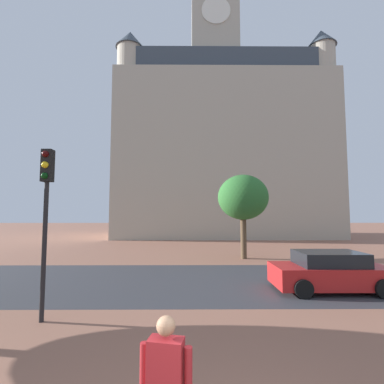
# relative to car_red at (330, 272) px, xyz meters

# --- Properties ---
(ground_plane) EXTENTS (120.00, 120.00, 0.00)m
(ground_plane) POSITION_rel_car_red_xyz_m (-4.94, 1.88, -0.69)
(ground_plane) COLOR #93604C
(street_asphalt_strip) EXTENTS (120.00, 6.66, 0.00)m
(street_asphalt_strip) POSITION_rel_car_red_xyz_m (-4.94, 1.46, -0.69)
(street_asphalt_strip) COLOR #38383D
(street_asphalt_strip) RESTS_ON ground_plane
(landmark_building) EXTENTS (25.16, 10.83, 35.17)m
(landmark_building) POSITION_rel_car_red_xyz_m (-1.25, 22.72, 10.89)
(landmark_building) COLOR #B2A893
(landmark_building) RESTS_ON ground_plane
(car_red) EXTENTS (4.14, 1.99, 1.43)m
(car_red) POSITION_rel_car_red_xyz_m (0.00, 0.00, 0.00)
(car_red) COLOR red
(car_red) RESTS_ON ground_plane
(traffic_light_pole) EXTENTS (0.28, 0.34, 4.64)m
(traffic_light_pole) POSITION_rel_car_red_xyz_m (-9.14, -2.75, 2.55)
(traffic_light_pole) COLOR black
(traffic_light_pole) RESTS_ON ground_plane
(tree_curb_far) EXTENTS (3.18, 3.18, 5.28)m
(tree_curb_far) POSITION_rel_car_red_xyz_m (-1.83, 6.84, 3.13)
(tree_curb_far) COLOR brown
(tree_curb_far) RESTS_ON ground_plane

